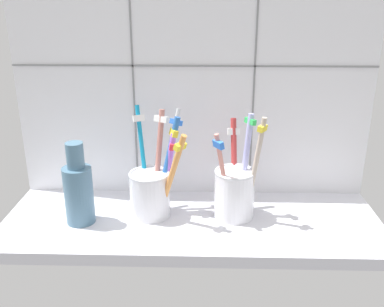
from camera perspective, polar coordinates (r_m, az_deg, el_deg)
name	(u,v)px	position (r cm, az deg, el deg)	size (l,w,h in cm)	color
counter_slab	(192,225)	(75.86, -0.03, -9.23)	(64.00, 22.00, 2.00)	silver
tile_wall_back	(194,86)	(79.48, 0.22, 8.82)	(64.00, 2.20, 45.00)	white
toothbrush_cup_left	(153,187)	(75.08, -5.15, -4.40)	(10.22, 10.34, 18.29)	white
toothbrush_cup_right	(235,189)	(74.66, 5.63, -4.64)	(8.69, 9.51, 18.31)	white
ceramic_vase	(78,190)	(74.51, -14.55, -4.62)	(4.76, 4.76, 14.02)	slate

